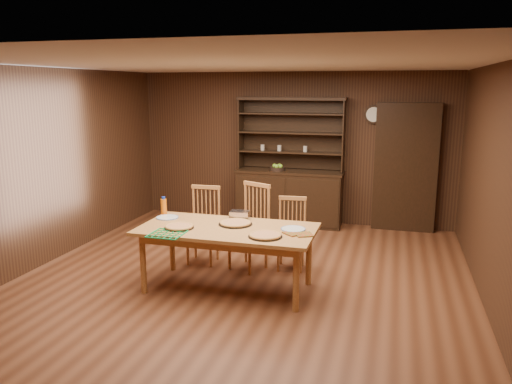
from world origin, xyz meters
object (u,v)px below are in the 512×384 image
(chair_left, at_px, (204,222))
(chair_center, at_px, (252,223))
(dining_table, at_px, (227,234))
(chair_right, at_px, (291,231))
(juice_bottle, at_px, (164,206))
(china_hutch, at_px, (289,190))

(chair_left, relative_size, chair_center, 0.92)
(dining_table, height_order, chair_center, chair_center)
(chair_right, xyz_separation_m, juice_bottle, (-1.55, -0.55, 0.36))
(china_hutch, distance_m, chair_center, 2.23)
(chair_center, xyz_separation_m, chair_right, (0.50, 0.13, -0.10))
(china_hutch, xyz_separation_m, dining_table, (-0.09, -3.01, 0.08))
(china_hutch, xyz_separation_m, chair_right, (0.48, -2.09, -0.10))
(china_hutch, bearing_deg, dining_table, -91.77)
(china_hutch, xyz_separation_m, juice_bottle, (-1.08, -2.64, 0.26))
(dining_table, bearing_deg, chair_right, 58.22)
(china_hutch, height_order, chair_right, china_hutch)
(chair_center, height_order, chair_right, chair_center)
(dining_table, distance_m, chair_center, 0.79)
(chair_left, xyz_separation_m, chair_center, (0.69, -0.06, 0.05))
(juice_bottle, bearing_deg, dining_table, -20.77)
(chair_left, height_order, chair_right, chair_left)
(chair_left, distance_m, chair_right, 1.20)
(chair_right, bearing_deg, chair_left, 177.95)
(chair_left, xyz_separation_m, chair_right, (1.19, 0.08, -0.05))
(chair_left, bearing_deg, chair_center, -7.20)
(china_hutch, relative_size, dining_table, 1.07)
(dining_table, xyz_separation_m, chair_left, (-0.62, 0.84, -0.13))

